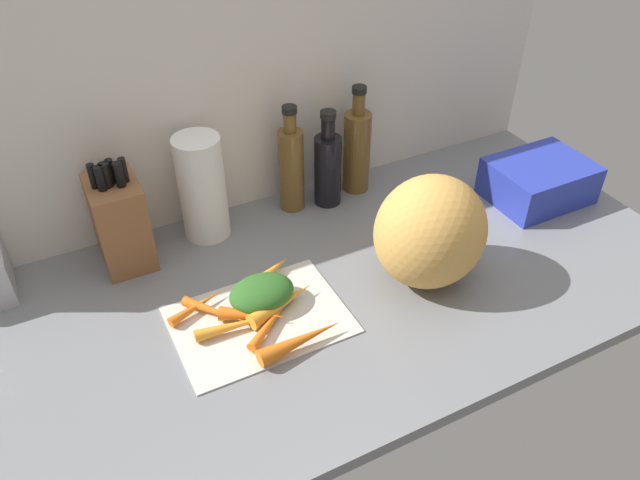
# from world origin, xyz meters

# --- Properties ---
(ground_plane) EXTENTS (1.70, 0.80, 0.03)m
(ground_plane) POSITION_xyz_m (0.00, 0.00, -0.01)
(ground_plane) COLOR slate
(wall_back) EXTENTS (1.70, 0.03, 0.60)m
(wall_back) POSITION_xyz_m (0.00, 0.39, 0.30)
(wall_back) COLOR silver
(wall_back) RESTS_ON ground_plane
(cutting_board) EXTENTS (0.35, 0.25, 0.01)m
(cutting_board) POSITION_xyz_m (-0.14, -0.04, 0.00)
(cutting_board) COLOR beige
(cutting_board) RESTS_ON ground_plane
(carrot_0) EXTENTS (0.17, 0.04, 0.02)m
(carrot_0) POSITION_xyz_m (-0.19, -0.05, 0.02)
(carrot_0) COLOR orange
(carrot_0) RESTS_ON cutting_board
(carrot_1) EXTENTS (0.11, 0.13, 0.02)m
(carrot_1) POSITION_xyz_m (-0.22, 0.01, 0.02)
(carrot_1) COLOR orange
(carrot_1) RESTS_ON cutting_board
(carrot_2) EXTENTS (0.11, 0.07, 0.03)m
(carrot_2) POSITION_xyz_m (-0.07, 0.07, 0.02)
(carrot_2) COLOR orange
(carrot_2) RESTS_ON cutting_board
(carrot_3) EXTENTS (0.17, 0.08, 0.03)m
(carrot_3) POSITION_xyz_m (-0.09, -0.03, 0.02)
(carrot_3) COLOR orange
(carrot_3) RESTS_ON cutting_board
(carrot_4) EXTENTS (0.13, 0.10, 0.03)m
(carrot_4) POSITION_xyz_m (-0.10, 0.05, 0.02)
(carrot_4) COLOR orange
(carrot_4) RESTS_ON cutting_board
(carrot_5) EXTENTS (0.15, 0.13, 0.02)m
(carrot_5) POSITION_xyz_m (-0.12, -0.06, 0.02)
(carrot_5) COLOR orange
(carrot_5) RESTS_ON cutting_board
(carrot_6) EXTENTS (0.13, 0.06, 0.02)m
(carrot_6) POSITION_xyz_m (-0.25, 0.04, 0.02)
(carrot_6) COLOR orange
(carrot_6) RESTS_ON cutting_board
(carrot_7) EXTENTS (0.18, 0.05, 0.03)m
(carrot_7) POSITION_xyz_m (-0.10, -0.14, 0.03)
(carrot_7) COLOR orange
(carrot_7) RESTS_ON cutting_board
(carrot_8) EXTENTS (0.13, 0.10, 0.03)m
(carrot_8) POSITION_xyz_m (-0.16, -0.04, 0.02)
(carrot_8) COLOR orange
(carrot_8) RESTS_ON cutting_board
(carrot_greens_pile) EXTENTS (0.14, 0.11, 0.06)m
(carrot_greens_pile) POSITION_xyz_m (-0.12, 0.00, 0.04)
(carrot_greens_pile) COLOR #2D6023
(carrot_greens_pile) RESTS_ON cutting_board
(winter_squash) EXTENTS (0.24, 0.22, 0.25)m
(winter_squash) POSITION_xyz_m (0.23, -0.08, 0.12)
(winter_squash) COLOR gold
(winter_squash) RESTS_ON ground_plane
(knife_block) EXTENTS (0.11, 0.14, 0.26)m
(knife_block) POSITION_xyz_m (-0.33, 0.28, 0.11)
(knife_block) COLOR brown
(knife_block) RESTS_ON ground_plane
(paper_towel_roll) EXTENTS (0.11, 0.11, 0.26)m
(paper_towel_roll) POSITION_xyz_m (-0.14, 0.30, 0.13)
(paper_towel_roll) COLOR white
(paper_towel_roll) RESTS_ON ground_plane
(bottle_0) EXTENTS (0.06, 0.06, 0.28)m
(bottle_0) POSITION_xyz_m (0.09, 0.30, 0.12)
(bottle_0) COLOR brown
(bottle_0) RESTS_ON ground_plane
(bottle_1) EXTENTS (0.07, 0.07, 0.25)m
(bottle_1) POSITION_xyz_m (0.18, 0.28, 0.10)
(bottle_1) COLOR black
(bottle_1) RESTS_ON ground_plane
(bottle_2) EXTENTS (0.07, 0.07, 0.29)m
(bottle_2) POSITION_xyz_m (0.27, 0.30, 0.12)
(bottle_2) COLOR brown
(bottle_2) RESTS_ON ground_plane
(dish_rack) EXTENTS (0.25, 0.19, 0.10)m
(dish_rack) POSITION_xyz_m (0.67, 0.05, 0.05)
(dish_rack) COLOR #2838AD
(dish_rack) RESTS_ON ground_plane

